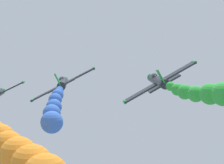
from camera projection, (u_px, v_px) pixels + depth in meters
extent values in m
cone|color=#1E8438|center=(2.00, 91.00, 74.81)|extent=(1.39, 1.20, 1.39)
cylinder|color=#1E8438|center=(23.00, 82.00, 69.44)|extent=(0.48, 1.40, 0.48)
sphere|color=orange|center=(0.00, 139.00, 42.81)|extent=(2.85, 2.85, 2.85)
sphere|color=orange|center=(8.00, 146.00, 40.65)|extent=(2.82, 2.82, 2.82)
sphere|color=orange|center=(18.00, 156.00, 38.51)|extent=(3.23, 3.23, 3.23)
cylinder|color=#23282D|center=(63.00, 83.00, 61.80)|extent=(1.48, 9.00, 1.48)
cone|color=#1E8438|center=(64.00, 80.00, 66.87)|extent=(1.41, 1.20, 1.41)
cube|color=#23282D|center=(63.00, 84.00, 61.41)|extent=(8.26, 1.90, 4.37)
cylinder|color=#1E8438|center=(32.00, 100.00, 61.33)|extent=(0.48, 1.40, 0.48)
cylinder|color=#1E8438|center=(94.00, 68.00, 61.49)|extent=(0.48, 1.40, 0.48)
cube|color=#23282D|center=(61.00, 86.00, 57.82)|extent=(3.46, 1.20, 1.90)
cube|color=#1E8438|center=(58.00, 79.00, 57.62)|extent=(0.86, 1.10, 1.49)
ellipsoid|color=black|center=(62.00, 79.00, 63.54)|extent=(1.03, 2.20, 0.99)
sphere|color=blue|center=(60.00, 90.00, 55.07)|extent=(0.93, 0.93, 0.93)
sphere|color=blue|center=(59.00, 92.00, 53.31)|extent=(1.02, 1.02, 1.02)
sphere|color=blue|center=(58.00, 95.00, 51.55)|extent=(1.35, 1.35, 1.35)
sphere|color=blue|center=(55.00, 100.00, 49.81)|extent=(1.45, 1.45, 1.45)
sphere|color=blue|center=(54.00, 107.00, 48.08)|extent=(1.66, 1.66, 1.66)
sphere|color=blue|center=(52.00, 113.00, 46.34)|extent=(1.81, 1.81, 1.81)
sphere|color=blue|center=(52.00, 122.00, 44.64)|extent=(2.21, 2.21, 2.21)
cylinder|color=#23282D|center=(159.00, 81.00, 53.65)|extent=(1.50, 9.00, 1.50)
cone|color=#1E8438|center=(152.00, 78.00, 58.72)|extent=(1.42, 1.20, 1.42)
cube|color=#23282D|center=(160.00, 82.00, 53.26)|extent=(8.10, 1.90, 4.67)
cylinder|color=#1E8438|center=(125.00, 102.00, 53.20)|extent=(0.49, 1.40, 0.49)
cylinder|color=#1E8438|center=(194.00, 62.00, 53.32)|extent=(0.49, 1.40, 0.49)
cube|color=#23282D|center=(164.00, 84.00, 49.67)|extent=(3.40, 1.20, 2.02)
cube|color=#1E8438|center=(160.00, 76.00, 49.47)|extent=(0.91, 1.10, 1.46)
ellipsoid|color=black|center=(154.00, 76.00, 55.39)|extent=(1.04, 2.20, 1.00)
sphere|color=green|center=(170.00, 86.00, 46.32)|extent=(0.94, 0.94, 0.94)
sphere|color=green|center=(177.00, 89.00, 44.00)|extent=(1.19, 1.19, 1.19)
sphere|color=green|center=(185.00, 92.00, 41.67)|extent=(1.39, 1.39, 1.39)
sphere|color=green|center=(196.00, 94.00, 39.34)|extent=(1.43, 1.43, 1.43)
sphere|color=green|center=(210.00, 94.00, 37.01)|extent=(1.76, 1.76, 1.76)
sphere|color=green|center=(224.00, 94.00, 34.67)|extent=(1.84, 1.84, 1.84)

